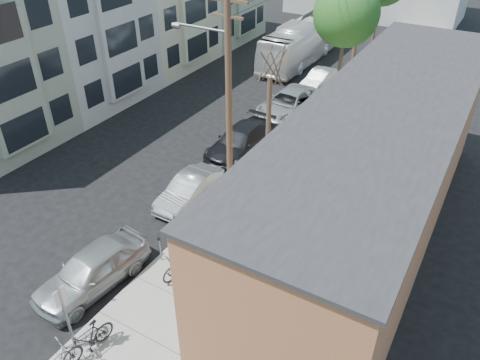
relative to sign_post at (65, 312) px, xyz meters
The scene contains 25 objects.
ground 6.24m from the sign_post, 113.22° to the left, with size 120.00×120.00×0.00m, color black.
sidewalk 16.68m from the sign_post, 83.42° to the left, with size 4.50×58.00×0.15m, color gray.
cafe_building 12.48m from the sign_post, 57.63° to the left, with size 6.60×20.20×6.61m.
apartment_row 24.25m from the sign_post, 126.10° to the left, with size 6.30×32.00×9.00m.
sign_post is the anchor object (origin of this frame).
parking_meter_near 4.83m from the sign_post, 91.20° to the left, with size 0.14×0.14×1.24m.
parking_meter_far 15.74m from the sign_post, 90.36° to the left, with size 0.14×0.14×1.24m.
utility_pole_near 10.50m from the sign_post, 89.77° to the left, with size 3.57×0.28×10.00m.
utility_pole_far 27.62m from the sign_post, 89.79° to the left, with size 1.80×0.28×10.00m.
tree_bare 13.08m from the sign_post, 88.02° to the left, with size 0.24×0.24×5.15m.
tree_leafy_mid 23.75m from the sign_post, 88.90° to the left, with size 4.15×4.15×7.87m.
patio_chair_a 4.50m from the sign_post, 32.44° to the left, with size 0.50×0.50×0.88m, color #0F3617, non-canonical shape.
patio_chair_b 4.69m from the sign_post, 33.47° to the left, with size 0.50×0.50×0.88m, color #0F3617, non-canonical shape.
patron_grey 7.58m from the sign_post, 64.66° to the left, with size 0.62×0.41×1.71m, color gray.
patron_green 6.15m from the sign_post, 63.07° to the left, with size 0.76×0.59×1.56m, color #337F56.
cyclist 4.82m from the sign_post, 76.60° to the left, with size 1.10×0.63×1.71m, color maroon.
cyclist_bike 4.89m from the sign_post, 76.60° to the left, with size 0.71×2.04×1.07m, color black.
parked_bike_a 1.25m from the sign_post, 10.47° to the left, with size 0.56×1.97×1.18m, color black.
parked_bike_b 1.24m from the sign_post, 12.57° to the right, with size 0.72×2.06×1.08m, color gray.
car_0 3.10m from the sign_post, 122.04° to the left, with size 1.91×4.76×1.62m, color #9FA3A6.
car_1 9.04m from the sign_post, 99.96° to the left, with size 1.43×4.11×1.35m, color #94999B.
car_2 14.17m from the sign_post, 97.17° to the left, with size 2.15×5.28×1.53m, color black.
car_3 20.05m from the sign_post, 94.44° to the left, with size 2.59×5.61×1.56m, color #A3A6AB.
car_4 25.29m from the sign_post, 93.52° to the left, with size 1.36×3.90×1.28m, color #93969A.
bus 30.26m from the sign_post, 99.56° to the left, with size 2.71×11.57×3.22m, color white.
Camera 1 is at (12.12, -11.28, 13.52)m, focal length 35.00 mm.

